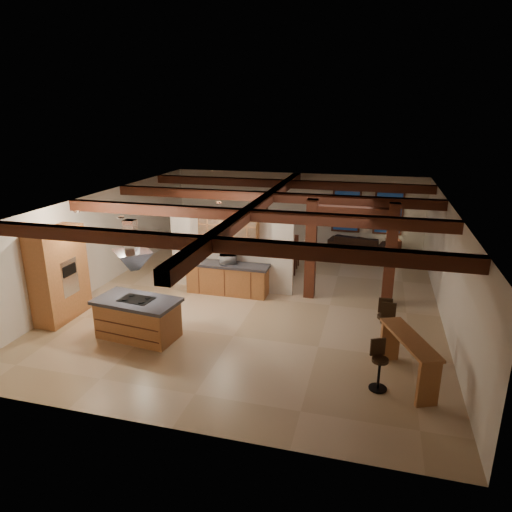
{
  "coord_description": "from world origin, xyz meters",
  "views": [
    {
      "loc": [
        3.09,
        -11.99,
        5.21
      ],
      "look_at": [
        -0.23,
        0.5,
        1.12
      ],
      "focal_mm": 32.0,
      "sensor_mm": 36.0,
      "label": 1
    }
  ],
  "objects": [
    {
      "name": "timber_posts",
      "position": [
        2.5,
        0.5,
        1.76
      ],
      "size": [
        2.5,
        0.3,
        2.9
      ],
      "color": "#3C1F0F",
      "rests_on": "ground"
    },
    {
      "name": "table_lamp",
      "position": [
        3.86,
        5.38,
        0.87
      ],
      "size": [
        0.31,
        0.31,
        0.37
      ],
      "color": "black",
      "rests_on": "side_table"
    },
    {
      "name": "side_table",
      "position": [
        3.86,
        5.38,
        0.3
      ],
      "size": [
        0.6,
        0.6,
        0.6
      ],
      "primitive_type": "cube",
      "rotation": [
        0.0,
        0.0,
        0.26
      ],
      "color": "#3C1F0F",
      "rests_on": "ground"
    },
    {
      "name": "ceiling_beams",
      "position": [
        0.0,
        0.0,
        2.76
      ],
      "size": [
        10.0,
        12.0,
        0.28
      ],
      "color": "#3C1F0F",
      "rests_on": "room_walls"
    },
    {
      "name": "dining_table",
      "position": [
        -0.28,
        2.31,
        0.34
      ],
      "size": [
        2.12,
        1.52,
        0.67
      ],
      "primitive_type": "imported",
      "rotation": [
        0.0,
        0.0,
        0.26
      ],
      "color": "#3A180E",
      "rests_on": "ground"
    },
    {
      "name": "partition_wall",
      "position": [
        -1.0,
        0.5,
        1.1
      ],
      "size": [
        3.8,
        0.18,
        2.2
      ],
      "primitive_type": "cube",
      "color": "beige",
      "rests_on": "ground"
    },
    {
      "name": "bar_stool_c",
      "position": [
        3.5,
        -1.86,
        0.54
      ],
      "size": [
        0.37,
        0.37,
        1.07
      ],
      "color": "black",
      "rests_on": "ground"
    },
    {
      "name": "bar_stool_a",
      "position": [
        3.4,
        -3.84,
        0.52
      ],
      "size": [
        0.39,
        0.39,
        1.02
      ],
      "color": "black",
      "rests_on": "ground"
    },
    {
      "name": "pantry_cabinet",
      "position": [
        -4.67,
        -2.6,
        1.2
      ],
      "size": [
        0.67,
        1.6,
        2.4
      ],
      "color": "#A05B33",
      "rests_on": "ground"
    },
    {
      "name": "ground",
      "position": [
        0.0,
        0.0,
        0.0
      ],
      "size": [
        12.0,
        12.0,
        0.0
      ],
      "primitive_type": "plane",
      "color": "tan",
      "rests_on": "ground"
    },
    {
      "name": "range_hood",
      "position": [
        -2.2,
        -3.09,
        1.78
      ],
      "size": [
        1.1,
        1.1,
        1.4
      ],
      "color": "silver",
      "rests_on": "room_walls"
    },
    {
      "name": "bar_counter",
      "position": [
        3.96,
        -3.42,
        0.66
      ],
      "size": [
        1.16,
        1.89,
        0.97
      ],
      "color": "#A05B33",
      "rests_on": "ground"
    },
    {
      "name": "sofa",
      "position": [
        2.55,
        5.5,
        0.32
      ],
      "size": [
        2.34,
        1.29,
        0.64
      ],
      "primitive_type": "imported",
      "rotation": [
        0.0,
        0.0,
        2.94
      ],
      "color": "black",
      "rests_on": "ground"
    },
    {
      "name": "room_walls",
      "position": [
        0.0,
        0.0,
        1.78
      ],
      "size": [
        12.0,
        12.0,
        12.0
      ],
      "color": "beige",
      "rests_on": "ground"
    },
    {
      "name": "recessed_cans",
      "position": [
        -2.53,
        -1.93,
        2.87
      ],
      "size": [
        3.16,
        2.46,
        0.03
      ],
      "color": "silver",
      "rests_on": "room_walls"
    },
    {
      "name": "kitchen_island",
      "position": [
        -2.2,
        -3.09,
        0.5
      ],
      "size": [
        2.1,
        1.28,
        0.99
      ],
      "color": "#A05B33",
      "rests_on": "ground"
    },
    {
      "name": "framed_art",
      "position": [
        -1.5,
        5.94,
        1.7
      ],
      "size": [
        0.65,
        0.05,
        0.85
      ],
      "color": "#3C1F0F",
      "rests_on": "room_walls"
    },
    {
      "name": "upper_display_cabinet",
      "position": [
        -1.0,
        0.31,
        1.85
      ],
      "size": [
        1.8,
        0.36,
        0.95
      ],
      "color": "#A05B33",
      "rests_on": "partition_wall"
    },
    {
      "name": "microwave",
      "position": [
        -0.98,
        0.11,
        1.07
      ],
      "size": [
        0.56,
        0.48,
        0.26
      ],
      "primitive_type": "imported",
      "rotation": [
        0.0,
        0.0,
        3.55
      ],
      "color": "#B0B0B5",
      "rests_on": "back_counter"
    },
    {
      "name": "dining_chairs",
      "position": [
        -0.28,
        2.31,
        0.62
      ],
      "size": [
        1.86,
        1.86,
        1.22
      ],
      "color": "#3C1F0F",
      "rests_on": "ground"
    },
    {
      "name": "back_counter",
      "position": [
        -1.0,
        0.11,
        0.48
      ],
      "size": [
        2.5,
        0.66,
        0.94
      ],
      "color": "#A05B33",
      "rests_on": "ground"
    },
    {
      "name": "back_windows",
      "position": [
        2.8,
        5.93,
        1.5
      ],
      "size": [
        2.7,
        0.07,
        1.7
      ],
      "color": "#3C1F0F",
      "rests_on": "room_walls"
    },
    {
      "name": "bar_stool_b",
      "position": [
        3.57,
        -2.11,
        0.54
      ],
      "size": [
        0.37,
        0.37,
        1.07
      ],
      "color": "black",
      "rests_on": "ground"
    }
  ]
}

